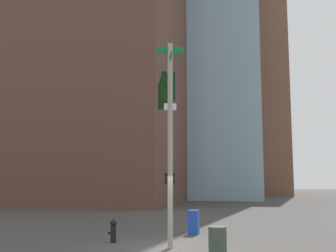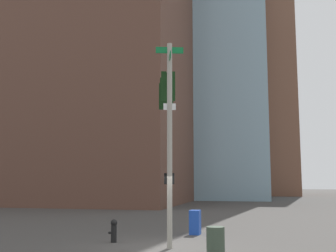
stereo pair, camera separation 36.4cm
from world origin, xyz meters
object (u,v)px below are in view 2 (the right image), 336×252
(signal_pole_assembly, at_px, (167,108))
(litter_bin, at_px, (216,243))
(newspaper_box, at_px, (195,222))
(fire_hydrant, at_px, (114,230))

(signal_pole_assembly, distance_m, litter_bin, 5.89)
(litter_bin, distance_m, newspaper_box, 5.69)
(fire_hydrant, bearing_deg, newspaper_box, -130.88)
(signal_pole_assembly, bearing_deg, litter_bin, -158.73)
(fire_hydrant, xyz_separation_m, newspaper_box, (-2.64, -3.05, 0.05))
(litter_bin, bearing_deg, fire_hydrant, -29.85)
(fire_hydrant, distance_m, newspaper_box, 4.04)
(fire_hydrant, distance_m, litter_bin, 4.85)
(signal_pole_assembly, bearing_deg, newspaper_box, -29.63)
(signal_pole_assembly, xyz_separation_m, newspaper_box, (-0.61, -2.72, -4.68))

